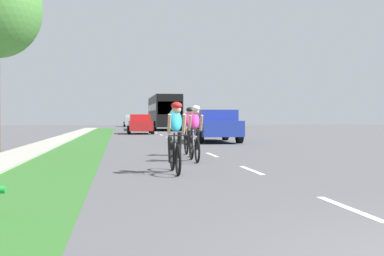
{
  "coord_description": "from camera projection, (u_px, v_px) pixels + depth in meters",
  "views": [
    {
      "loc": [
        -3.09,
        -2.88,
        1.23
      ],
      "look_at": [
        0.07,
        17.03,
        0.8
      ],
      "focal_mm": 43.52,
      "sensor_mm": 36.0,
      "label": 1
    }
  ],
  "objects": [
    {
      "name": "ground_plane",
      "position": [
        181.0,
        143.0,
        23.11
      ],
      "size": [
        120.0,
        120.0,
        0.0
      ],
      "primitive_type": "plane",
      "color": "#4C4C4F"
    },
    {
      "name": "grass_verge",
      "position": [
        86.0,
        144.0,
        22.38
      ],
      "size": [
        2.05,
        70.0,
        0.01
      ],
      "primitive_type": "cube",
      "color": "#2D6026",
      "rests_on": "ground_plane"
    },
    {
      "name": "sidewalk_concrete",
      "position": [
        49.0,
        144.0,
        22.11
      ],
      "size": [
        1.43,
        70.0,
        0.1
      ],
      "primitive_type": "cube",
      "color": "#9E998E",
      "rests_on": "ground_plane"
    },
    {
      "name": "lane_markings_center",
      "position": [
        172.0,
        139.0,
        27.06
      ],
      "size": [
        0.12,
        53.13,
        0.01
      ],
      "color": "white",
      "rests_on": "ground_plane"
    },
    {
      "name": "cyclist_lead",
      "position": [
        175.0,
        137.0,
        10.33
      ],
      "size": [
        0.42,
        1.72,
        1.58
      ],
      "color": "black",
      "rests_on": "ground_plane"
    },
    {
      "name": "cyclist_trailing",
      "position": [
        194.0,
        133.0,
        13.17
      ],
      "size": [
        0.42,
        1.72,
        1.58
      ],
      "color": "black",
      "rests_on": "ground_plane"
    },
    {
      "name": "cyclist_distant",
      "position": [
        189.0,
        131.0,
        15.15
      ],
      "size": [
        0.42,
        1.72,
        1.58
      ],
      "color": "black",
      "rests_on": "ground_plane"
    },
    {
      "name": "pickup_blue",
      "position": [
        214.0,
        126.0,
        24.02
      ],
      "size": [
        2.22,
        5.1,
        1.64
      ],
      "color": "#23389E",
      "rests_on": "ground_plane"
    },
    {
      "name": "sedan_red",
      "position": [
        140.0,
        124.0,
        36.51
      ],
      "size": [
        1.98,
        4.3,
        1.52
      ],
      "color": "red",
      "rests_on": "ground_plane"
    },
    {
      "name": "bus_black",
      "position": [
        164.0,
        111.0,
        48.57
      ],
      "size": [
        2.78,
        11.6,
        3.48
      ],
      "color": "black",
      "rests_on": "ground_plane"
    },
    {
      "name": "suv_silver",
      "position": [
        131.0,
        120.0,
        67.34
      ],
      "size": [
        2.15,
        4.7,
        1.79
      ],
      "color": "#A5A8AD",
      "rests_on": "ground_plane"
    }
  ]
}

